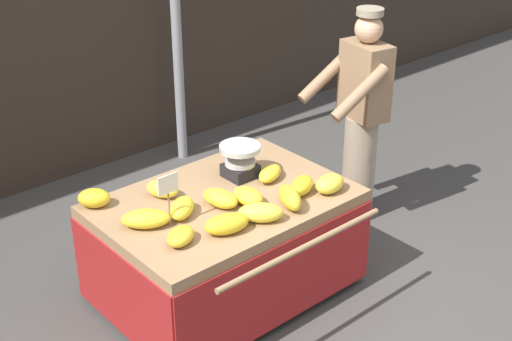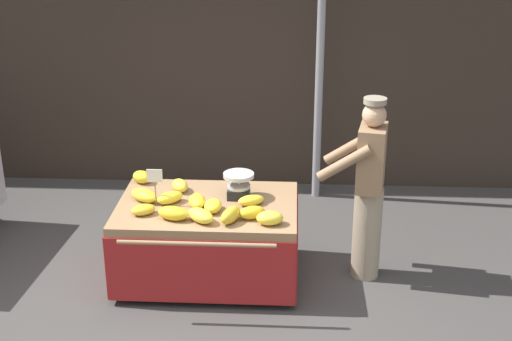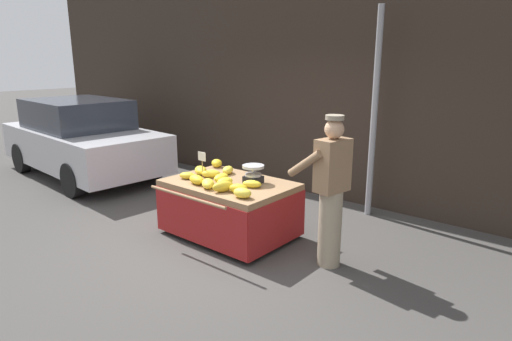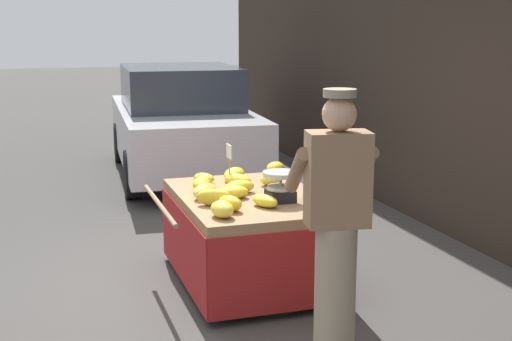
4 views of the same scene
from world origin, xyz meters
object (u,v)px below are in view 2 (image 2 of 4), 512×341
(vendor_person, at_px, (368,189))
(banana_bunch_2, at_px, (144,195))
(banana_cart, at_px, (208,224))
(banana_bunch_7, at_px, (170,198))
(banana_bunch_1, at_px, (252,213))
(banana_bunch_6, at_px, (180,185))
(weighing_scale, at_px, (239,185))
(banana_bunch_12, at_px, (173,213))
(banana_bunch_5, at_px, (142,177))
(banana_bunch_8, at_px, (231,215))
(banana_bunch_10, at_px, (201,216))
(banana_bunch_4, at_px, (270,218))
(banana_bunch_9, at_px, (197,201))
(banana_bunch_11, at_px, (143,210))
(street_pole, at_px, (320,71))
(banana_bunch_0, at_px, (251,200))
(banana_bunch_3, at_px, (213,206))
(price_sign, at_px, (155,179))

(vendor_person, bearing_deg, banana_bunch_2, -177.87)
(banana_cart, relative_size, banana_bunch_7, 6.48)
(banana_bunch_1, distance_m, banana_bunch_6, 0.90)
(weighing_scale, relative_size, banana_bunch_12, 1.02)
(banana_bunch_12, distance_m, vendor_person, 1.75)
(banana_bunch_5, bearing_deg, banana_bunch_2, -75.52)
(banana_bunch_8, bearing_deg, banana_bunch_10, -178.23)
(banana_bunch_2, bearing_deg, banana_bunch_5, 104.48)
(banana_bunch_4, bearing_deg, banana_bunch_1, 146.46)
(banana_bunch_9, bearing_deg, banana_bunch_5, 139.25)
(weighing_scale, distance_m, banana_bunch_9, 0.42)
(banana_cart, xyz_separation_m, banana_bunch_11, (-0.52, -0.25, 0.25))
(banana_bunch_9, xyz_separation_m, banana_bunch_10, (0.07, -0.30, 0.00))
(banana_cart, height_order, banana_bunch_4, banana_bunch_4)
(banana_bunch_8, xyz_separation_m, banana_bunch_12, (-0.49, 0.02, -0.01))
(banana_bunch_6, height_order, vendor_person, vendor_person)
(vendor_person, bearing_deg, banana_bunch_5, 170.68)
(banana_bunch_10, bearing_deg, vendor_person, 18.27)
(banana_bunch_6, relative_size, banana_bunch_11, 1.05)
(street_pole, bearing_deg, banana_bunch_4, -101.16)
(banana_bunch_0, distance_m, banana_bunch_1, 0.28)
(banana_bunch_3, relative_size, banana_bunch_7, 0.92)
(banana_bunch_5, bearing_deg, street_pole, 40.84)
(banana_bunch_6, height_order, banana_bunch_7, banana_bunch_6)
(weighing_scale, relative_size, banana_bunch_0, 1.17)
(banana_bunch_7, relative_size, vendor_person, 0.15)
(banana_bunch_7, xyz_separation_m, banana_bunch_12, (0.08, -0.33, 0.01))
(banana_bunch_1, xyz_separation_m, banana_bunch_12, (-0.67, -0.05, 0.00))
(price_sign, xyz_separation_m, banana_bunch_5, (-0.23, 0.50, -0.19))
(banana_bunch_7, relative_size, banana_bunch_12, 0.91)
(price_sign, relative_size, banana_bunch_4, 1.49)
(banana_bunch_4, bearing_deg, banana_bunch_10, 178.14)
(street_pole, height_order, vendor_person, street_pole)
(banana_cart, distance_m, price_sign, 0.64)
(banana_bunch_10, bearing_deg, banana_bunch_3, 69.39)
(banana_bunch_8, bearing_deg, street_pole, 71.02)
(banana_bunch_8, bearing_deg, banana_bunch_3, 129.68)
(banana_bunch_11, relative_size, banana_bunch_12, 0.77)
(street_pole, relative_size, banana_bunch_4, 13.21)
(banana_bunch_3, bearing_deg, street_pole, 65.29)
(banana_bunch_3, bearing_deg, banana_bunch_8, -50.32)
(banana_bunch_1, xyz_separation_m, banana_bunch_7, (-0.75, 0.28, -0.00))
(banana_bunch_5, height_order, banana_bunch_8, banana_bunch_8)
(banana_cart, distance_m, banana_bunch_4, 0.74)
(banana_bunch_3, distance_m, banana_bunch_4, 0.56)
(banana_bunch_12, height_order, vendor_person, vendor_person)
(street_pole, xyz_separation_m, banana_bunch_0, (-0.64, -1.95, -0.72))
(street_pole, height_order, price_sign, street_pole)
(price_sign, bearing_deg, banana_cart, 5.40)
(banana_cart, relative_size, banana_bunch_1, 7.15)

